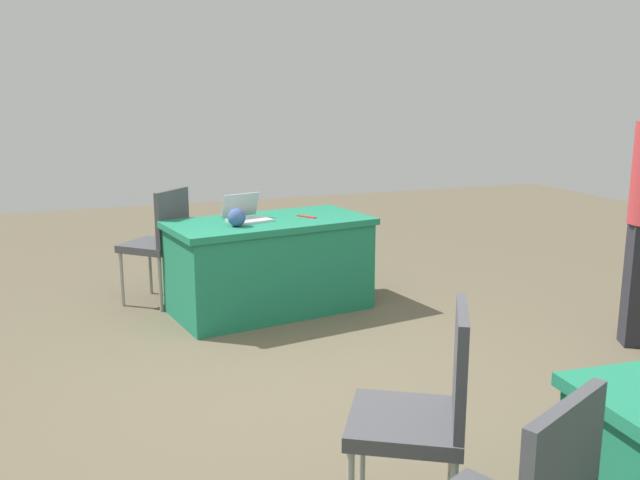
{
  "coord_description": "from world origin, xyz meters",
  "views": [
    {
      "loc": [
        1.28,
        3.59,
        1.74
      ],
      "look_at": [
        -0.1,
        -0.02,
        0.9
      ],
      "focal_mm": 38.8,
      "sensor_mm": 36.0,
      "label": 1
    }
  ],
  "objects": [
    {
      "name": "laptop_silver",
      "position": [
        -0.09,
        -1.58,
        0.78
      ],
      "size": [
        0.38,
        0.36,
        0.21
      ],
      "rotation": [
        0.0,
        0.0,
        0.26
      ],
      "color": "silver",
      "rests_on": "table_foreground"
    },
    {
      "name": "ground_plane",
      "position": [
        0.0,
        0.0,
        0.0
      ],
      "size": [
        14.4,
        14.4,
        0.0
      ],
      "primitive_type": "plane",
      "color": "brown"
    },
    {
      "name": "chair_by_pillar",
      "position": [
        0.01,
        1.42,
        0.54
      ],
      "size": [
        0.6,
        0.6,
        0.95
      ],
      "rotation": [
        0.0,
        0.0,
        4.17
      ],
      "color": "#9E9993",
      "rests_on": "ground"
    },
    {
      "name": "scissors_red",
      "position": [
        -0.57,
        -1.56,
        0.75
      ],
      "size": [
        0.12,
        0.17,
        0.01
      ],
      "primitive_type": "cube",
      "rotation": [
        0.0,
        0.0,
        2.11
      ],
      "color": "red",
      "rests_on": "table_foreground"
    },
    {
      "name": "yarn_ball",
      "position": [
        0.05,
        -1.38,
        0.81
      ],
      "size": [
        0.14,
        0.14,
        0.14
      ],
      "primitive_type": "sphere",
      "color": "#3F5999",
      "rests_on": "table_foreground"
    },
    {
      "name": "table_foreground",
      "position": [
        -0.26,
        -1.56,
        0.37
      ],
      "size": [
        1.68,
        1.03,
        0.74
      ],
      "rotation": [
        0.0,
        0.0,
        0.15
      ],
      "color": "#1E7A56",
      "rests_on": "ground"
    },
    {
      "name": "chair_tucked_right",
      "position": [
        0.53,
        -2.05,
        0.55
      ],
      "size": [
        0.62,
        0.62,
        0.96
      ],
      "rotation": [
        0.0,
        0.0,
        3.95
      ],
      "color": "#9E9993",
      "rests_on": "ground"
    }
  ]
}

